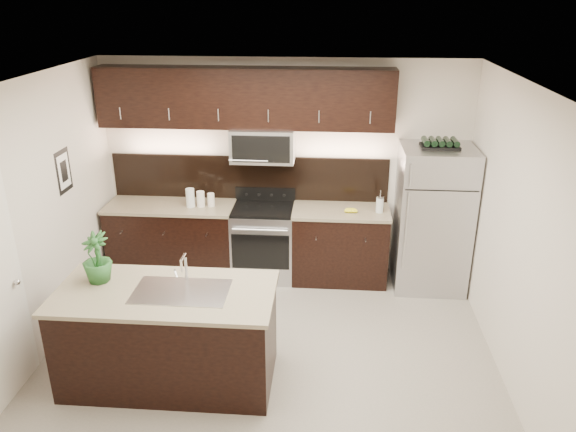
# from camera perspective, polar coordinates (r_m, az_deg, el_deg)

# --- Properties ---
(ground) EXTENTS (4.50, 4.50, 0.00)m
(ground) POSITION_cam_1_polar(r_m,az_deg,el_deg) (5.85, -1.94, -13.88)
(ground) COLOR gray
(ground) RESTS_ON ground
(room_walls) EXTENTS (4.52, 4.02, 2.71)m
(room_walls) POSITION_cam_1_polar(r_m,az_deg,el_deg) (5.02, -3.50, 1.80)
(room_walls) COLOR beige
(room_walls) RESTS_ON ground
(counter_run) EXTENTS (3.51, 0.65, 0.94)m
(counter_run) POSITION_cam_1_polar(r_m,az_deg,el_deg) (7.12, -4.15, -2.58)
(counter_run) COLOR black
(counter_run) RESTS_ON ground
(upper_fixtures) EXTENTS (3.49, 0.40, 1.66)m
(upper_fixtures) POSITION_cam_1_polar(r_m,az_deg,el_deg) (6.74, -4.13, 10.96)
(upper_fixtures) COLOR black
(upper_fixtures) RESTS_ON counter_run
(island) EXTENTS (1.96, 0.96, 0.94)m
(island) POSITION_cam_1_polar(r_m,az_deg,el_deg) (5.39, -12.02, -11.80)
(island) COLOR black
(island) RESTS_ON ground
(sink_faucet) EXTENTS (0.84, 0.50, 0.28)m
(sink_faucet) POSITION_cam_1_polar(r_m,az_deg,el_deg) (5.11, -10.78, -7.35)
(sink_faucet) COLOR silver
(sink_faucet) RESTS_ON island
(refrigerator) EXTENTS (0.85, 0.76, 1.75)m
(refrigerator) POSITION_cam_1_polar(r_m,az_deg,el_deg) (6.94, 14.44, -0.26)
(refrigerator) COLOR #B2B2B7
(refrigerator) RESTS_ON ground
(wine_rack) EXTENTS (0.43, 0.27, 0.10)m
(wine_rack) POSITION_cam_1_polar(r_m,az_deg,el_deg) (6.65, 15.19, 7.13)
(wine_rack) COLOR black
(wine_rack) RESTS_ON refrigerator
(plant) EXTENTS (0.35, 0.35, 0.47)m
(plant) POSITION_cam_1_polar(r_m,az_deg,el_deg) (5.37, -18.88, -4.02)
(plant) COLOR #215322
(plant) RESTS_ON island
(canisters) EXTENTS (0.34, 0.14, 0.23)m
(canisters) POSITION_cam_1_polar(r_m,az_deg,el_deg) (6.98, -9.11, 1.76)
(canisters) COLOR silver
(canisters) RESTS_ON counter_run
(french_press) EXTENTS (0.09, 0.09, 0.27)m
(french_press) POSITION_cam_1_polar(r_m,az_deg,el_deg) (6.80, 9.31, 1.20)
(french_press) COLOR silver
(french_press) RESTS_ON counter_run
(bananas) EXTENTS (0.16, 0.13, 0.05)m
(bananas) POSITION_cam_1_polar(r_m,az_deg,el_deg) (6.78, 6.02, 0.61)
(bananas) COLOR yellow
(bananas) RESTS_ON counter_run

